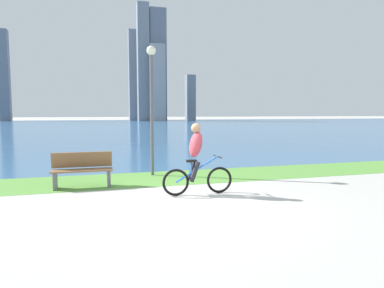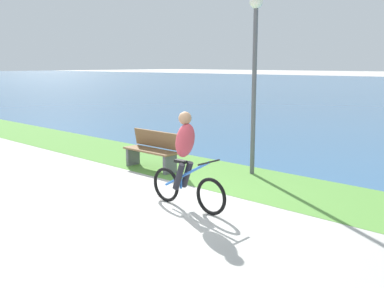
{
  "view_description": "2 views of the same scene",
  "coord_description": "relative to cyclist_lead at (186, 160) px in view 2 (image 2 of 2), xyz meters",
  "views": [
    {
      "loc": [
        -1.69,
        -6.83,
        1.91
      ],
      "look_at": [
        0.51,
        0.75,
        1.19
      ],
      "focal_mm": 32.11,
      "sensor_mm": 36.0,
      "label": 1
    },
    {
      "loc": [
        5.73,
        -4.64,
        2.45
      ],
      "look_at": [
        0.38,
        1.12,
        1.04
      ],
      "focal_mm": 41.59,
      "sensor_mm": 36.0,
      "label": 2
    }
  ],
  "objects": [
    {
      "name": "ground_plane",
      "position": [
        -0.61,
        -0.71,
        -0.83
      ],
      "size": [
        300.0,
        300.0,
        0.0
      ],
      "primitive_type": "plane",
      "color": "#B2AFA8"
    },
    {
      "name": "grass_strip_bayside",
      "position": [
        -0.61,
        2.19,
        -0.83
      ],
      "size": [
        120.0,
        2.26,
        0.01
      ],
      "primitive_type": "cube",
      "color": "#59933D",
      "rests_on": "ground"
    },
    {
      "name": "cyclist_lead",
      "position": [
        0.0,
        0.0,
        0.0
      ],
      "size": [
        1.69,
        0.52,
        1.67
      ],
      "color": "black",
      "rests_on": "ground"
    },
    {
      "name": "bench_near_path",
      "position": [
        -2.58,
        1.56,
        -0.38
      ],
      "size": [
        1.5,
        0.47,
        0.9
      ],
      "color": "brown",
      "rests_on": "ground"
    },
    {
      "name": "lamppost_tall",
      "position": [
        -0.56,
        2.77,
        1.71
      ],
      "size": [
        0.28,
        0.28,
        3.89
      ],
      "color": "#595960",
      "rests_on": "ground"
    }
  ]
}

